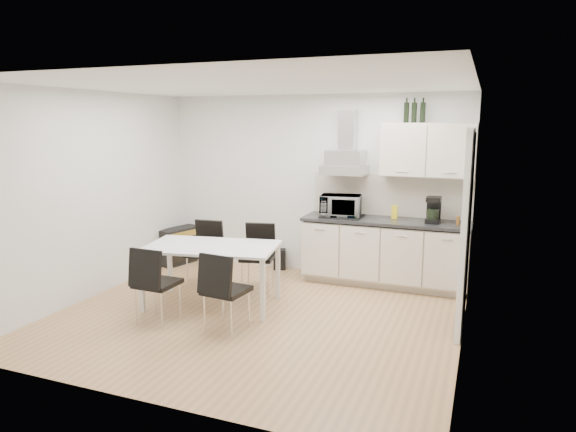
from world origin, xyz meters
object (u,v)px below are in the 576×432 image
chair_far_left (204,254)px  floor_speaker (280,259)px  chair_near_left (158,284)px  guitar_amp (180,245)px  chair_near_right (227,291)px  kitchenette (388,225)px  dining_table (212,251)px  chair_far_right (258,258)px

chair_far_left → floor_speaker: chair_far_left is taller
chair_near_left → guitar_amp: (-1.14, 2.19, -0.16)m
floor_speaker → chair_near_right: bearing=-101.9°
chair_far_left → chair_near_right: (1.02, -1.27, 0.00)m
chair_far_left → chair_near_left: size_ratio=1.00×
chair_near_left → guitar_amp: 2.48m
chair_far_left → guitar_amp: size_ratio=1.20×
kitchenette → chair_near_right: (-1.30, -2.22, -0.39)m
dining_table → floor_speaker: bearing=74.5°
kitchenette → chair_far_left: bearing=-157.8°
guitar_amp → chair_near_left: bearing=-47.1°
chair_far_left → chair_far_right: same height
kitchenette → chair_near_left: kitchenette is taller
chair_far_left → chair_near_right: bearing=123.9°
chair_far_right → chair_near_left: bearing=55.9°
guitar_amp → floor_speaker: guitar_amp is taller
dining_table → chair_far_left: size_ratio=1.92×
dining_table → chair_near_left: size_ratio=1.92×
chair_far_right → chair_near_left: 1.52m
chair_far_right → chair_near_right: (0.25, -1.35, 0.00)m
kitchenette → guitar_amp: 3.32m
dining_table → guitar_amp: 2.11m
guitar_amp → floor_speaker: size_ratio=2.38×
kitchenette → guitar_amp: size_ratio=3.44×
chair_far_left → chair_near_right: size_ratio=1.00×
guitar_amp → chair_near_right: bearing=-31.8°
chair_far_left → floor_speaker: 1.32m
kitchenette → chair_far_right: (-1.55, -0.87, -0.39)m
chair_near_left → floor_speaker: (0.47, 2.44, -0.29)m
chair_far_right → floor_speaker: (-0.11, 1.03, -0.29)m
chair_near_right → floor_speaker: (-0.36, 2.38, -0.29)m
floor_speaker → chair_near_left: bearing=-121.3°
chair_near_left → guitar_amp: chair_near_left is taller
chair_near_left → floor_speaker: 2.50m
kitchenette → chair_far_right: bearing=-150.8°
dining_table → floor_speaker: 1.83m
chair_near_left → floor_speaker: size_ratio=2.86×
chair_near_left → floor_speaker: chair_near_left is taller
chair_far_right → floor_speaker: chair_far_right is taller
chair_near_left → kitchenette: bearing=48.6°
chair_far_right → chair_near_right: size_ratio=1.00×
dining_table → chair_near_left: 0.79m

